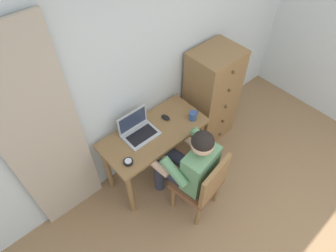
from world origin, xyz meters
The scene contains 10 objects.
wall_back centered at (0.00, 2.20, 1.25)m, with size 4.80×0.05×2.50m, color silver.
curtain_panel centered at (-1.13, 2.13, 1.07)m, with size 0.63×0.03×2.13m, color #BCAD99.
desk centered at (-0.22, 1.87, 0.61)m, with size 1.09×0.52×0.74m.
dresser centered at (0.70, 1.92, 0.62)m, with size 0.54×0.47×1.24m.
chair centered at (-0.15, 1.22, 0.48)m, with size 0.48×0.46×0.86m.
person_seated centered at (-0.18, 1.40, 0.66)m, with size 0.59×0.63×1.18m.
laptop centered at (-0.34, 1.96, 0.79)m, with size 0.34×0.25×0.24m.
computer_mouse centered at (-0.01, 1.93, 0.76)m, with size 0.06×0.10×0.03m, color black.
desk_clock centered at (-0.63, 1.74, 0.75)m, with size 0.09×0.09×0.03m.
coffee_mug centered at (0.20, 1.74, 0.79)m, with size 0.12×0.08×0.09m.
Camera 1 is at (-1.34, 0.39, 2.94)m, focal length 30.68 mm.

